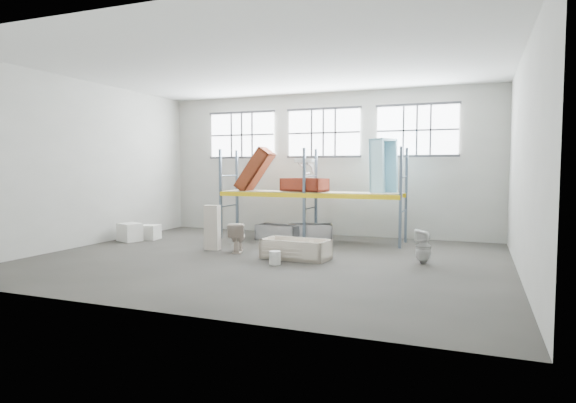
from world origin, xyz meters
The scene contains 34 objects.
floor centered at (0.00, 0.00, -0.05)m, with size 12.00×10.00×0.10m, color #46433C.
ceiling centered at (0.00, 0.00, 5.05)m, with size 12.00×10.00×0.10m, color silver.
wall_back centered at (0.00, 5.05, 2.50)m, with size 12.00×0.10×5.00m, color #A09F95.
wall_front centered at (0.00, -5.05, 2.50)m, with size 12.00×0.10×5.00m, color #B3B2A5.
wall_left centered at (-6.05, 0.00, 2.50)m, with size 0.10×10.00×5.00m, color #A7A79B.
wall_right centered at (6.05, 0.00, 2.50)m, with size 0.10×10.00×5.00m, color #9F9E93.
window_left centered at (-3.20, 4.94, 3.60)m, with size 2.60×0.04×1.60m, color white.
window_mid centered at (0.00, 4.94, 3.60)m, with size 2.60×0.04×1.60m, color white.
window_right centered at (3.20, 4.94, 3.60)m, with size 2.60×0.04×1.60m, color white.
rack_upright_la centered at (-3.00, 2.90, 1.50)m, with size 0.08×0.08×3.00m, color slate.
rack_upright_lb centered at (-3.00, 4.10, 1.50)m, with size 0.08×0.08×3.00m, color slate.
rack_upright_ma centered at (0.00, 2.90, 1.50)m, with size 0.08×0.08×3.00m, color slate.
rack_upright_mb centered at (0.00, 4.10, 1.50)m, with size 0.08×0.08×3.00m, color slate.
rack_upright_ra centered at (3.00, 2.90, 1.50)m, with size 0.08×0.08×3.00m, color slate.
rack_upright_rb centered at (3.00, 4.10, 1.50)m, with size 0.08×0.08×3.00m, color slate.
rack_beam_front centered at (0.00, 2.90, 1.50)m, with size 6.00×0.10×0.14m, color yellow.
rack_beam_back centered at (0.00, 4.10, 1.50)m, with size 6.00×0.10×0.14m, color yellow.
shelf_deck centered at (0.00, 3.50, 1.58)m, with size 5.90×1.10×0.03m, color gray.
wet_patch centered at (0.00, 2.70, 0.00)m, with size 1.80×1.80×0.00m, color black.
bathtub_beige centered at (0.71, 0.24, 0.26)m, with size 1.74×0.82×0.51m, color beige, non-canonical shape.
cistern_spare centered at (1.18, 0.65, 0.28)m, with size 0.43×0.21×0.41m, color beige.
sink_in_tub centered at (0.41, 0.54, 0.16)m, with size 0.45×0.45×0.15m, color beige.
toilet_beige centered at (-1.19, 0.59, 0.42)m, with size 0.47×0.82×0.84m, color beige.
cistern_tall centered at (-2.02, 0.66, 0.65)m, with size 0.42×0.27×1.30m, color beige.
toilet_white centered at (3.88, 0.79, 0.42)m, with size 0.38×0.39×0.85m, color silver.
steel_tub_left centered at (-0.93, 3.02, 0.26)m, with size 1.41×0.66×0.52m, color #ADAEB4, non-canonical shape.
steel_tub_right centered at (0.01, 3.48, 0.26)m, with size 1.44×0.67×0.53m, color #A6A7AD, non-canonical shape.
rust_tub_flat centered at (-0.18, 3.42, 1.82)m, with size 1.50×0.70×0.42m, color #9A2B12, non-canonical shape.
rust_tub_tilted centered at (-1.95, 3.41, 2.29)m, with size 1.59×0.75×0.45m, color maroon, non-canonical shape.
sink_on_shelf centered at (-0.09, 3.16, 2.09)m, with size 0.69×0.53×0.61m, color silver.
blue_tub_upright centered at (2.34, 3.74, 2.40)m, with size 1.76×0.83×0.50m, color #9CD9EB, non-canonical shape.
bucket centered at (0.50, -0.66, 0.17)m, with size 0.28×0.28×0.33m, color silver.
carton_near centered at (-5.38, 1.15, 0.29)m, with size 0.68×0.58×0.58m, color white.
carton_far centered at (-5.02, 1.70, 0.24)m, with size 0.57×0.57×0.48m, color silver.
Camera 1 is at (5.09, -11.52, 2.38)m, focal length 30.26 mm.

